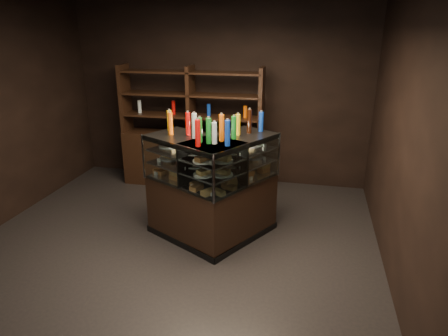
{
  "coord_description": "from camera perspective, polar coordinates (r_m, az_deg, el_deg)",
  "views": [
    {
      "loc": [
        1.58,
        -4.06,
        2.6
      ],
      "look_at": [
        0.6,
        0.27,
        1.0
      ],
      "focal_mm": 32.0,
      "sensor_mm": 36.0,
      "label": 1
    }
  ],
  "objects": [
    {
      "name": "bottles_top",
      "position": [
        4.72,
        -1.76,
        5.93
      ],
      "size": [
        1.18,
        0.93,
        0.3
      ],
      "color": "#147223",
      "rests_on": "display_case"
    },
    {
      "name": "ground",
      "position": [
        5.08,
        -7.42,
        -11.21
      ],
      "size": [
        5.0,
        5.0,
        0.0
      ],
      "primitive_type": "plane",
      "color": "black",
      "rests_on": "ground"
    },
    {
      "name": "food_display",
      "position": [
        4.84,
        -1.7,
        0.69
      ],
      "size": [
        1.34,
        1.07,
        0.42
      ],
      "color": "#DC984F",
      "rests_on": "display_case"
    },
    {
      "name": "room_shell",
      "position": [
        4.41,
        -8.54,
        10.96
      ],
      "size": [
        5.02,
        5.02,
        3.01
      ],
      "color": "black",
      "rests_on": "ground"
    },
    {
      "name": "potted_conifer",
      "position": [
        5.31,
        -0.86,
        -3.67
      ],
      "size": [
        0.4,
        0.4,
        0.86
      ],
      "rotation": [
        0.0,
        0.0,
        0.26
      ],
      "color": "black",
      "rests_on": "ground"
    },
    {
      "name": "display_case",
      "position": [
        5.06,
        -1.64,
        -5.36
      ],
      "size": [
        1.68,
        1.37,
        1.34
      ],
      "rotation": [
        0.0,
        0.0,
        0.28
      ],
      "color": "black",
      "rests_on": "ground"
    },
    {
      "name": "back_shelving",
      "position": [
        6.72,
        -4.57,
        2.46
      ],
      "size": [
        2.34,
        0.45,
        2.0
      ],
      "rotation": [
        0.0,
        0.0,
        0.01
      ],
      "color": "black",
      "rests_on": "ground"
    }
  ]
}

